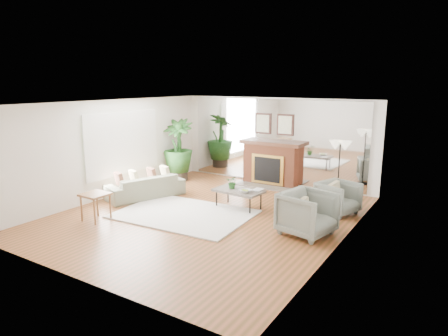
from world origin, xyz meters
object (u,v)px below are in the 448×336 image
Objects in this scene: potted_ficus at (178,148)px; side_table at (95,198)px; sofa at (145,186)px; armchair_back at (338,198)px; coffee_table at (239,191)px; floor_lamp at (340,151)px; fireplace at (270,162)px; armchair_front at (307,213)px.

side_table is at bearing -78.75° from potted_ficus.
armchair_back is at bearing 127.57° from sofa.
floor_lamp reaches higher than coffee_table.
fireplace is at bearing 98.03° from coffee_table.
floor_lamp reaches higher than sofa.
armchair_back is 1.34× the size of side_table.
fireplace reaches higher than armchair_front.
sofa is 1.07× the size of potted_ficus.
fireplace is 3.40× the size of side_table.
floor_lamp is (4.89, -0.10, 0.37)m from potted_ficus.
sofa is 4.48m from armchair_front.
potted_ficus reaches higher than coffee_table.
side_table is 0.38× the size of floor_lamp.
armchair_back is at bearing 8.26° from armchair_front.
sofa is (-2.16, -2.92, -0.37)m from fireplace.
coffee_table is at bearing 47.28° from side_table.
sofa is 1.92m from side_table.
coffee_table is 1.96× the size of side_table.
coffee_table is 0.60× the size of sofa.
armchair_back reaches higher than side_table.
sofa is 3.29× the size of side_table.
armchair_front is 0.59× the size of floor_lamp.
potted_ficus reaches higher than armchair_back.
side_table is 5.62m from floor_lamp.
sofa is at bearing -77.21° from potted_ficus.
armchair_front is at bearing 21.48° from side_table.
side_table is at bearing 30.75° from sofa.
armchair_back is 5.11m from potted_ficus.
sofa is (-2.50, -0.48, -0.13)m from coffee_table.
side_table reaches higher than sofa.
sofa is 1.24× the size of floor_lamp.
side_table is at bearing 124.29° from armchair_front.
side_table is (-2.18, -2.37, 0.09)m from coffee_table.
floor_lamp is at bearing 13.55° from armchair_front.
floor_lamp is (4.45, 1.84, 1.07)m from sofa.
fireplace is 2.47m from coffee_table.
fireplace reaches higher than floor_lamp.
potted_ficus is (-2.60, -0.99, 0.33)m from fireplace.
potted_ficus reaches higher than armchair_front.
floor_lamp is at bearing -1.12° from potted_ficus.
armchair_front is 0.51× the size of potted_ficus.
fireplace reaches higher than coffee_table.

